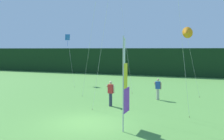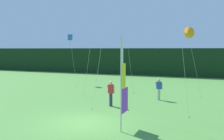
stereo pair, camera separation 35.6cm
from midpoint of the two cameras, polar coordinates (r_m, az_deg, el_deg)
ground_plane at (r=14.07m, az=-5.64°, el=-11.54°), size 120.00×120.00×0.00m
distant_treeline at (r=38.72m, az=12.51°, el=1.77°), size 80.00×2.40×4.04m
banner_flag at (r=12.30m, az=3.32°, el=-3.49°), size 0.06×1.03×4.55m
person_near_banner at (r=20.10m, az=10.90°, el=-4.11°), size 0.55×0.48×1.65m
person_mid_field at (r=17.62m, az=0.33°, el=-5.10°), size 0.55×0.48×1.73m
kite_orange_delta_2 at (r=21.66m, az=17.04°, el=7.91°), size 1.68×0.83×5.71m
kite_blue_diamond_5 at (r=29.97m, az=-8.91°, el=6.60°), size 2.77×3.17×5.62m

